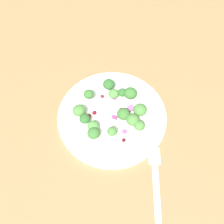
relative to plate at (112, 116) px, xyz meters
The scene contains 28 objects.
ground_plane 3.38cm from the plate, 103.05° to the left, with size 180.00×180.00×2.00cm, color olive.
plate is the anchor object (origin of this frame).
dressing_pool 0.44cm from the plate, 90.00° to the left, with size 13.79×13.79×0.20cm, color white.
broccoli_floret_0 5.54cm from the plate, 48.83° to the left, with size 2.34×2.34×2.37cm.
broccoli_floret_1 6.38cm from the plate, behind, with size 2.93×2.93×2.96cm.
broccoli_floret_2 5.37cm from the plate, 95.82° to the left, with size 2.03×2.03×2.06cm.
broccoli_floret_3 4.99cm from the plate, 86.89° to the right, with size 2.33×2.33×2.36cm.
broccoli_floret_4 6.40cm from the plate, 126.19° to the right, with size 2.90×2.90×2.94cm.
broccoli_floret_5 7.36cm from the plate, ahead, with size 2.78×2.78×2.82cm.
broccoli_floret_6 7.02cm from the plate, 31.17° to the right, with size 2.26×2.26×2.29cm.
broccoli_floret_7 5.38cm from the plate, 160.32° to the left, with size 2.71×2.71×2.75cm.
broccoli_floret_8 6.87cm from the plate, 159.20° to the left, with size 2.27×2.27×2.30cm.
broccoli_floret_9 6.36cm from the plate, 23.99° to the left, with size 2.25×2.25×2.28cm.
broccoli_floret_10 3.52cm from the plate, 167.89° to the left, with size 2.76×2.76×2.79cm.
broccoli_floret_11 6.78cm from the plate, 61.86° to the left, with size 2.61×2.61×2.64cm.
broccoli_floret_12 5.75cm from the plate, 108.45° to the right, with size 2.06×2.06×2.09cm.
broccoli_floret_13 7.24cm from the plate, 76.26° to the right, with size 2.63×2.63×2.66cm.
cranberry_0 5.35cm from the plate, behind, with size 0.89×0.89×0.89cm, color maroon.
cranberry_1 6.90cm from the plate, 118.07° to the left, with size 0.76×0.76×0.76cm, color #4C0A14.
cranberry_2 2.53cm from the plate, 147.87° to the right, with size 0.90×0.90×0.90cm, color maroon.
cranberry_3 5.05cm from the plate, 11.81° to the left, with size 0.84×0.84×0.84cm, color maroon.
cranberry_4 5.21cm from the plate, 56.99° to the right, with size 0.80×0.80×0.80cm, color maroon.
cranberry_5 3.95cm from the plate, ahead, with size 0.93×0.93×0.93cm, color maroon.
onion_bit_0 4.52cm from the plate, 88.13° to the right, with size 1.20×0.96×0.39cm, color #843D75.
onion_bit_1 4.48cm from the plate, 152.33° to the right, with size 1.36×1.27×0.55cm, color #A35B93.
onion_bit_2 1.11cm from the plate, 117.02° to the left, with size 1.24×0.81×0.40cm, color #843D75.
onion_bit_3 4.98cm from the plate, 130.18° to the left, with size 0.96×0.81×0.36cm, color #934C84.
fork 17.49cm from the plate, 126.82° to the left, with size 3.88×18.68×0.50cm.
Camera 1 is at (-3.13, 25.80, 52.72)cm, focal length 43.42 mm.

